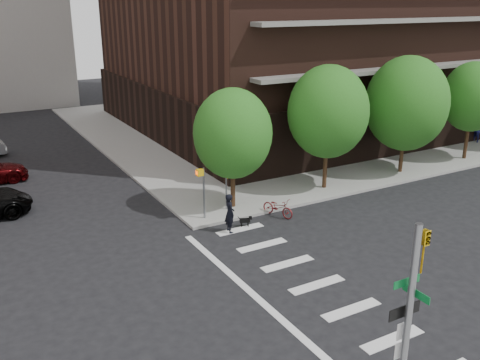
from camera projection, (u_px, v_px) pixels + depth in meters
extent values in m
plane|color=black|center=(250.00, 306.00, 19.17)|extent=(120.00, 120.00, 0.00)
cube|color=gray|center=(313.00, 120.00, 48.07)|extent=(39.00, 33.00, 0.15)
cube|color=silver|center=(392.00, 339.00, 17.28)|extent=(2.40, 0.50, 0.01)
cube|color=silver|center=(351.00, 310.00, 18.92)|extent=(2.40, 0.50, 0.01)
cube|color=silver|center=(317.00, 285.00, 20.57)|extent=(2.40, 0.50, 0.01)
cube|color=silver|center=(287.00, 264.00, 22.22)|extent=(2.40, 0.50, 0.01)
cube|color=silver|center=(262.00, 245.00, 23.86)|extent=(2.40, 0.50, 0.01)
cube|color=silver|center=(240.00, 229.00, 25.51)|extent=(2.40, 0.50, 0.01)
cube|color=silver|center=(262.00, 302.00, 19.40)|extent=(0.30, 13.00, 0.01)
cube|color=black|center=(287.00, 99.00, 46.65)|extent=(25.50, 25.50, 4.00)
cylinder|color=#301E11|center=(233.00, 185.00, 27.62)|extent=(0.24, 0.24, 2.30)
sphere|color=#235B19|center=(233.00, 134.00, 26.73)|extent=(4.00, 4.00, 4.00)
cylinder|color=#301E11|center=(325.00, 166.00, 30.37)|extent=(0.24, 0.24, 2.60)
sphere|color=#235B19|center=(328.00, 112.00, 29.38)|extent=(4.50, 4.50, 4.50)
cylinder|color=#301E11|center=(402.00, 154.00, 33.23)|extent=(0.24, 0.24, 2.30)
sphere|color=#235B19|center=(407.00, 104.00, 32.21)|extent=(5.00, 5.00, 5.00)
cylinder|color=#301E11|center=(467.00, 140.00, 35.99)|extent=(0.24, 0.24, 2.60)
sphere|color=#235B19|center=(473.00, 97.00, 35.05)|extent=(4.00, 4.00, 4.00)
cylinder|color=slate|center=(405.00, 349.00, 11.75)|extent=(0.16, 0.16, 6.00)
imported|color=gold|center=(424.00, 252.00, 11.12)|extent=(0.16, 0.20, 1.00)
cube|color=#0A5926|center=(407.00, 282.00, 11.36)|extent=(0.75, 0.02, 0.18)
cube|color=#0A5926|center=(416.00, 293.00, 11.38)|extent=(0.02, 0.75, 0.18)
cube|color=black|center=(405.00, 311.00, 11.56)|extent=(0.90, 0.02, 0.28)
cube|color=silver|center=(402.00, 331.00, 11.72)|extent=(0.32, 0.02, 0.42)
cube|color=silver|center=(400.00, 350.00, 11.88)|extent=(0.32, 0.02, 0.42)
cylinder|color=slate|center=(204.00, 193.00, 26.06)|extent=(0.10, 0.10, 2.60)
cube|color=gold|center=(200.00, 172.00, 25.61)|extent=(0.32, 0.25, 0.32)
cylinder|color=slate|center=(226.00, 189.00, 27.24)|extent=(0.08, 0.08, 2.20)
cube|color=gold|center=(228.00, 173.00, 26.82)|extent=(0.64, 0.02, 0.64)
imported|color=maroon|center=(278.00, 207.00, 26.93)|extent=(1.22, 1.92, 0.95)
imported|color=black|center=(230.00, 213.00, 24.94)|extent=(0.75, 0.55, 1.91)
cube|color=black|center=(245.00, 220.00, 25.75)|extent=(0.52, 0.33, 0.20)
cube|color=black|center=(250.00, 218.00, 25.75)|extent=(0.18, 0.16, 0.14)
cylinder|color=black|center=(247.00, 223.00, 25.93)|extent=(0.05, 0.05, 0.22)
cylinder|color=black|center=(243.00, 225.00, 25.71)|extent=(0.05, 0.05, 0.22)
imported|color=navy|center=(477.00, 130.00, 40.21)|extent=(0.97, 0.80, 1.84)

